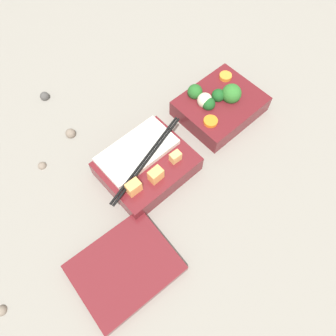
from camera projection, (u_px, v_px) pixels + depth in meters
name	position (u px, v px, depth m)	size (l,w,h in m)	color
ground_plane	(188.00, 140.00, 0.72)	(3.00, 3.00, 0.00)	gray
bento_tray_vegetable	(219.00, 105.00, 0.74)	(0.18, 0.14, 0.08)	maroon
bento_tray_rice	(146.00, 165.00, 0.66)	(0.22, 0.14, 0.07)	maroon
bento_lid	(125.00, 268.00, 0.58)	(0.17, 0.14, 0.02)	maroon
pebble_0	(42.00, 165.00, 0.69)	(0.02, 0.02, 0.02)	#7A6B5B
pebble_1	(45.00, 96.00, 0.78)	(0.02, 0.02, 0.02)	#474442
pebble_2	(1.00, 310.00, 0.55)	(0.02, 0.02, 0.02)	#7A6B5B
pebble_3	(71.00, 133.00, 0.72)	(0.02, 0.02, 0.02)	#7A6B5B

